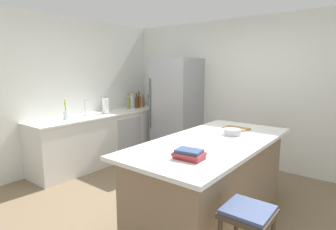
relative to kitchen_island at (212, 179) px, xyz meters
The scene contains 20 objects.
ground_plane 0.71m from the kitchen_island, 160.89° to the right, with size 7.20×7.20×0.00m, color #7A664C.
wall_rear 2.29m from the kitchen_island, 103.52° to the left, with size 6.00×0.10×2.60m, color silver.
wall_left 3.07m from the kitchen_island, behind, with size 0.10×6.00×2.60m, color silver.
counter_run_left 2.64m from the kitchen_island, 167.72° to the left, with size 0.67×2.76×0.90m.
kitchen_island is the anchor object (origin of this frame).
refrigerator 2.43m from the kitchen_island, 135.81° to the left, with size 0.80×0.77×1.91m.
bar_stool 1.07m from the kitchen_island, 46.62° to the right, with size 0.36×0.36×0.70m.
sink_faucet 2.70m from the kitchen_island, behind, with size 0.15×0.05×0.30m.
flower_vase 2.65m from the kitchen_island, behind, with size 0.09×0.09×0.33m.
paper_towel_roll 2.67m from the kitchen_island, 167.11° to the left, with size 0.14×0.14×0.31m.
wine_bottle 3.20m from the kitchen_island, 144.46° to the left, with size 0.08×0.08×0.33m.
gin_bottle 3.09m from the kitchen_island, 145.05° to the left, with size 0.07×0.07×0.27m.
vinegar_bottle 3.11m from the kitchen_island, 147.62° to the left, with size 0.05×0.05×0.25m.
whiskey_bottle 3.08m from the kitchen_island, 149.54° to the left, with size 0.08×0.08×0.34m.
syrup_bottle 3.03m from the kitchen_island, 150.79° to the left, with size 0.07×0.07×0.30m.
soda_bottle 3.02m from the kitchen_island, 152.79° to the left, with size 0.07×0.07×0.34m.
olive_oil_bottle 2.97m from the kitchen_island, 154.66° to the left, with size 0.06×0.06×0.31m.
cookbook_stack 0.87m from the kitchen_island, 78.30° to the right, with size 0.28×0.22×0.09m.
mixing_bowl 0.62m from the kitchen_island, 79.26° to the left, with size 0.21×0.21×0.07m.
cutting_board 0.84m from the kitchen_island, 92.48° to the left, with size 0.34×0.22×0.02m.
Camera 1 is at (1.93, -2.48, 1.73)m, focal length 29.30 mm.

